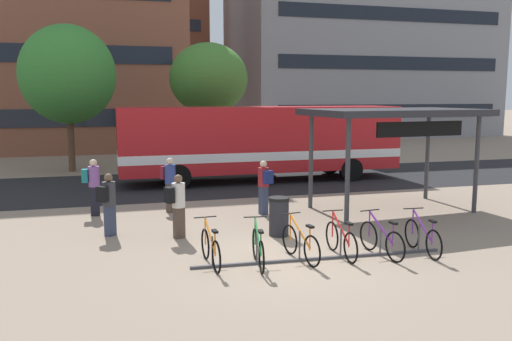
{
  "coord_description": "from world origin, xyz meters",
  "views": [
    {
      "loc": [
        -3.78,
        -10.87,
        3.69
      ],
      "look_at": [
        0.58,
        4.72,
        1.36
      ],
      "focal_mm": 36.75,
      "sensor_mm": 36.0,
      "label": 1
    }
  ],
  "objects_px": {
    "parked_bicycle_orange_0": "(211,249)",
    "commuter_teal_pack_4": "(93,183)",
    "city_bus": "(262,140)",
    "commuter_black_pack_0": "(108,200)",
    "street_tree_1": "(209,79)",
    "parked_bicycle_purple_4": "(381,240)",
    "street_tree_0": "(68,75)",
    "transit_shelter": "(394,116)",
    "parked_bicycle_orange_2": "(301,244)",
    "commuter_black_pack_1": "(177,202)",
    "parked_bicycle_green_1": "(258,249)",
    "parked_bicycle_purple_5": "(423,238)",
    "trash_bin": "(279,216)",
    "commuter_maroon_pack_3": "(170,181)",
    "parked_bicycle_red_3": "(341,240)"
  },
  "relations": [
    {
      "from": "parked_bicycle_orange_0",
      "to": "commuter_teal_pack_4",
      "type": "distance_m",
      "value": 6.3
    },
    {
      "from": "city_bus",
      "to": "commuter_black_pack_0",
      "type": "bearing_deg",
      "value": -130.18
    },
    {
      "from": "commuter_black_pack_0",
      "to": "street_tree_1",
      "type": "distance_m",
      "value": 14.65
    },
    {
      "from": "city_bus",
      "to": "parked_bicycle_purple_4",
      "type": "distance_m",
      "value": 11.2
    },
    {
      "from": "parked_bicycle_purple_4",
      "to": "street_tree_0",
      "type": "bearing_deg",
      "value": 18.46
    },
    {
      "from": "city_bus",
      "to": "transit_shelter",
      "type": "relative_size",
      "value": 2.15
    },
    {
      "from": "parked_bicycle_orange_2",
      "to": "street_tree_1",
      "type": "xyz_separation_m",
      "value": [
        1.04,
        16.56,
        4.16
      ]
    },
    {
      "from": "parked_bicycle_purple_4",
      "to": "commuter_black_pack_1",
      "type": "distance_m",
      "value": 5.19
    },
    {
      "from": "commuter_black_pack_0",
      "to": "commuter_teal_pack_4",
      "type": "height_order",
      "value": "commuter_teal_pack_4"
    },
    {
      "from": "parked_bicycle_green_1",
      "to": "commuter_teal_pack_4",
      "type": "distance_m",
      "value": 7.01
    },
    {
      "from": "parked_bicycle_purple_5",
      "to": "parked_bicycle_orange_2",
      "type": "bearing_deg",
      "value": 88.52
    },
    {
      "from": "street_tree_1",
      "to": "city_bus",
      "type": "bearing_deg",
      "value": -77.45
    },
    {
      "from": "parked_bicycle_orange_0",
      "to": "street_tree_0",
      "type": "relative_size",
      "value": 0.25
    },
    {
      "from": "commuter_black_pack_0",
      "to": "street_tree_1",
      "type": "height_order",
      "value": "street_tree_1"
    },
    {
      "from": "street_tree_0",
      "to": "parked_bicycle_orange_2",
      "type": "bearing_deg",
      "value": -70.04
    },
    {
      "from": "city_bus",
      "to": "trash_bin",
      "type": "distance_m",
      "value": 9.1
    },
    {
      "from": "parked_bicycle_green_1",
      "to": "commuter_black_pack_0",
      "type": "xyz_separation_m",
      "value": [
        -3.11,
        3.45,
        0.57
      ]
    },
    {
      "from": "parked_bicycle_green_1",
      "to": "parked_bicycle_purple_5",
      "type": "relative_size",
      "value": 0.99
    },
    {
      "from": "parked_bicycle_green_1",
      "to": "street_tree_0",
      "type": "bearing_deg",
      "value": 24.52
    },
    {
      "from": "commuter_maroon_pack_3",
      "to": "trash_bin",
      "type": "distance_m",
      "value": 4.41
    },
    {
      "from": "commuter_black_pack_1",
      "to": "parked_bicycle_orange_2",
      "type": "bearing_deg",
      "value": -66.72
    },
    {
      "from": "commuter_black_pack_0",
      "to": "parked_bicycle_orange_2",
      "type": "bearing_deg",
      "value": -88.55
    },
    {
      "from": "parked_bicycle_green_1",
      "to": "parked_bicycle_orange_0",
      "type": "bearing_deg",
      "value": 82.16
    },
    {
      "from": "commuter_black_pack_1",
      "to": "commuter_teal_pack_4",
      "type": "height_order",
      "value": "commuter_teal_pack_4"
    },
    {
      "from": "parked_bicycle_purple_4",
      "to": "street_tree_1",
      "type": "height_order",
      "value": "street_tree_1"
    },
    {
      "from": "parked_bicycle_orange_0",
      "to": "parked_bicycle_orange_2",
      "type": "height_order",
      "value": "same"
    },
    {
      "from": "parked_bicycle_purple_5",
      "to": "commuter_teal_pack_4",
      "type": "height_order",
      "value": "commuter_teal_pack_4"
    },
    {
      "from": "trash_bin",
      "to": "street_tree_0",
      "type": "xyz_separation_m",
      "value": [
        -6.03,
        13.96,
        4.14
      ]
    },
    {
      "from": "trash_bin",
      "to": "street_tree_0",
      "type": "height_order",
      "value": "street_tree_0"
    },
    {
      "from": "parked_bicycle_red_3",
      "to": "parked_bicycle_purple_5",
      "type": "bearing_deg",
      "value": -98.62
    },
    {
      "from": "transit_shelter",
      "to": "commuter_black_pack_0",
      "type": "distance_m",
      "value": 9.06
    },
    {
      "from": "commuter_teal_pack_4",
      "to": "commuter_black_pack_0",
      "type": "bearing_deg",
      "value": -76.58
    },
    {
      "from": "parked_bicycle_green_1",
      "to": "commuter_teal_pack_4",
      "type": "height_order",
      "value": "commuter_teal_pack_4"
    },
    {
      "from": "parked_bicycle_orange_2",
      "to": "street_tree_0",
      "type": "height_order",
      "value": "street_tree_0"
    },
    {
      "from": "parked_bicycle_orange_0",
      "to": "parked_bicycle_green_1",
      "type": "xyz_separation_m",
      "value": [
        0.99,
        -0.28,
        0.0
      ]
    },
    {
      "from": "city_bus",
      "to": "street_tree_0",
      "type": "xyz_separation_m",
      "value": [
        -8.14,
        5.2,
        2.89
      ]
    },
    {
      "from": "commuter_maroon_pack_3",
      "to": "city_bus",
      "type": "bearing_deg",
      "value": 106.94
    },
    {
      "from": "parked_bicycle_red_3",
      "to": "transit_shelter",
      "type": "bearing_deg",
      "value": -41.49
    },
    {
      "from": "commuter_black_pack_1",
      "to": "parked_bicycle_red_3",
      "type": "bearing_deg",
      "value": -56.92
    },
    {
      "from": "parked_bicycle_purple_5",
      "to": "commuter_maroon_pack_3",
      "type": "relative_size",
      "value": 0.99
    },
    {
      "from": "street_tree_0",
      "to": "transit_shelter",
      "type": "bearing_deg",
      "value": -48.81
    },
    {
      "from": "parked_bicycle_purple_4",
      "to": "parked_bicycle_green_1",
      "type": "bearing_deg",
      "value": 81.45
    },
    {
      "from": "parked_bicycle_red_3",
      "to": "parked_bicycle_purple_4",
      "type": "distance_m",
      "value": 0.94
    },
    {
      "from": "street_tree_0",
      "to": "trash_bin",
      "type": "bearing_deg",
      "value": -66.62
    },
    {
      "from": "parked_bicycle_red_3",
      "to": "transit_shelter",
      "type": "height_order",
      "value": "transit_shelter"
    },
    {
      "from": "trash_bin",
      "to": "street_tree_0",
      "type": "bearing_deg",
      "value": 113.38
    },
    {
      "from": "parked_bicycle_orange_2",
      "to": "trash_bin",
      "type": "bearing_deg",
      "value": -13.85
    },
    {
      "from": "parked_bicycle_orange_2",
      "to": "trash_bin",
      "type": "height_order",
      "value": "trash_bin"
    },
    {
      "from": "parked_bicycle_purple_5",
      "to": "commuter_teal_pack_4",
      "type": "xyz_separation_m",
      "value": [
        -7.51,
        6.18,
        0.63
      ]
    },
    {
      "from": "parked_bicycle_orange_0",
      "to": "street_tree_1",
      "type": "bearing_deg",
      "value": -13.32
    }
  ]
}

